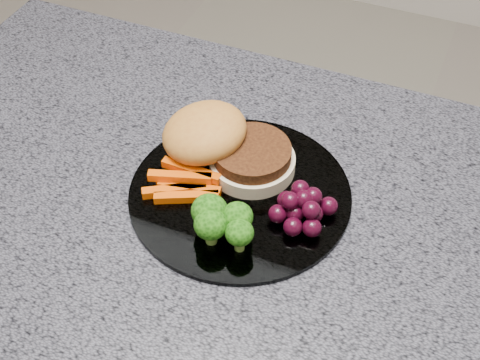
% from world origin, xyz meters
% --- Properties ---
extents(countertop, '(1.20, 0.60, 0.04)m').
position_xyz_m(countertop, '(0.00, 0.00, 0.88)').
color(countertop, '#54535E').
rests_on(countertop, island_cabinet).
extents(plate, '(0.26, 0.26, 0.01)m').
position_xyz_m(plate, '(-0.12, 0.03, 0.90)').
color(plate, white).
rests_on(plate, countertop).
extents(burger, '(0.18, 0.12, 0.06)m').
position_xyz_m(burger, '(-0.16, 0.07, 0.93)').
color(burger, beige).
rests_on(burger, plate).
extents(carrot_sticks, '(0.09, 0.07, 0.02)m').
position_xyz_m(carrot_sticks, '(-0.18, 0.01, 0.91)').
color(carrot_sticks, '#D54903').
rests_on(carrot_sticks, plate).
extents(broccoli, '(0.08, 0.06, 0.05)m').
position_xyz_m(broccoli, '(-0.11, -0.04, 0.93)').
color(broccoli, olive).
rests_on(broccoli, plate).
extents(grape_bunch, '(0.07, 0.07, 0.04)m').
position_xyz_m(grape_bunch, '(-0.04, 0.02, 0.92)').
color(grape_bunch, black).
rests_on(grape_bunch, plate).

